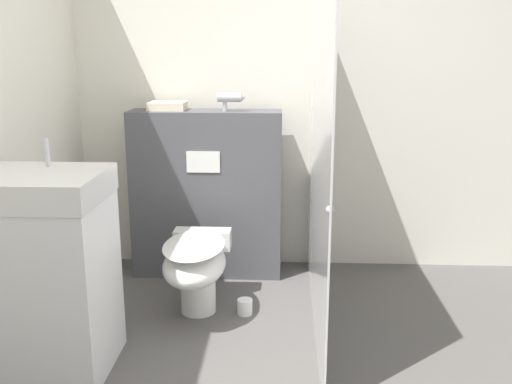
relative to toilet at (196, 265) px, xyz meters
The scene contains 8 objects.
wall_back 1.37m from the toilet, 69.19° to the left, with size 8.00×0.06×2.50m.
partition_panel 0.73m from the toilet, 91.91° to the left, with size 1.02×0.29×1.15m.
shower_glass 0.94m from the toilet, ahead, with size 0.04×1.82×1.91m.
toilet is the anchor object (origin of this frame).
sink_vanity 0.89m from the toilet, 136.40° to the right, with size 0.60×0.54×1.13m.
hair_drier 1.13m from the toilet, 76.92° to the left, with size 0.19×0.06×0.12m.
folded_towel 1.15m from the toilet, 111.54° to the left, with size 0.25×0.19×0.05m.
spare_toilet_roll 0.39m from the toilet, ahead, with size 0.09×0.09×0.09m.
Camera 1 is at (0.15, -1.94, 1.54)m, focal length 40.00 mm.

